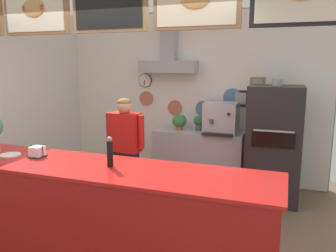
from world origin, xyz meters
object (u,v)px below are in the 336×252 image
potted_basil (179,121)px  condiment_plate (10,155)px  shop_worker (125,152)px  potted_oregano (199,122)px  pepper_grinder (110,152)px  napkin_holder (37,152)px  espresso_machine (221,118)px  pizza_oven (274,144)px

potted_basil → condiment_plate: size_ratio=1.25×
shop_worker → potted_oregano: size_ratio=6.43×
pepper_grinder → napkin_holder: 0.85m
napkin_holder → shop_worker: bearing=77.1°
espresso_machine → potted_basil: size_ratio=2.21×
potted_basil → pepper_grinder: 2.70m
shop_worker → espresso_machine: shop_worker is taller
pizza_oven → potted_oregano: 1.23m
condiment_plate → potted_basil: bearing=71.0°
shop_worker → condiment_plate: (-0.59, -1.37, 0.26)m
pizza_oven → potted_oregano: (-1.18, 0.27, 0.21)m
potted_oregano → condiment_plate: size_ratio=1.21×
pepper_grinder → potted_basil: bearing=94.3°
pepper_grinder → espresso_machine: bearing=79.6°
condiment_plate → espresso_machine: bearing=58.7°
napkin_holder → potted_basil: bearing=76.4°
shop_worker → condiment_plate: bearing=72.6°
potted_oregano → shop_worker: bearing=-116.2°
condiment_plate → pepper_grinder: bearing=0.3°
pizza_oven → potted_oregano: bearing=167.0°
pizza_oven → napkin_holder: pizza_oven is taller
potted_oregano → condiment_plate: (-1.26, -2.72, 0.04)m
potted_basil → potted_oregano: bearing=4.8°
pizza_oven → condiment_plate: bearing=-134.9°
potted_basil → napkin_holder: (-0.64, -2.64, 0.09)m
napkin_holder → pizza_oven: bearing=48.1°
potted_basil → potted_oregano: 0.33m
condiment_plate → napkin_holder: size_ratio=1.38×
shop_worker → espresso_machine: size_ratio=2.81×
espresso_machine → napkin_holder: (-1.33, -2.62, -0.01)m
condiment_plate → pepper_grinder: size_ratio=0.73×
potted_oregano → pepper_grinder: pepper_grinder is taller
pizza_oven → shop_worker: 2.14m
pizza_oven → espresso_machine: size_ratio=3.23×
napkin_holder → condiment_plate: bearing=-169.7°
potted_oregano → espresso_machine: bearing=-7.5°
pizza_oven → pepper_grinder: pizza_oven is taller
potted_oregano → pepper_grinder: 2.72m
condiment_plate → napkin_holder: 0.30m
potted_basil → napkin_holder: bearing=-103.6°
pizza_oven → potted_basil: pizza_oven is taller
espresso_machine → napkin_holder: espresso_machine is taller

